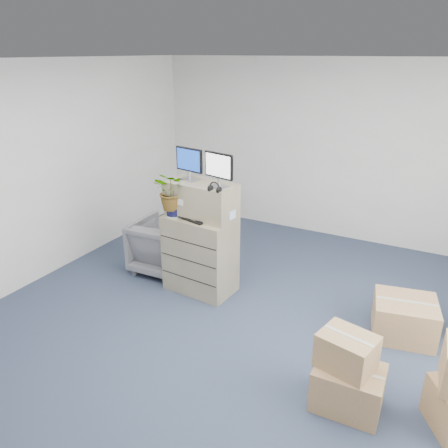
{
  "coord_description": "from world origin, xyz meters",
  "views": [
    {
      "loc": [
        1.67,
        -3.3,
        2.88
      ],
      "look_at": [
        -0.31,
        0.4,
        1.2
      ],
      "focal_mm": 35.0,
      "sensor_mm": 36.0,
      "label": 1
    }
  ],
  "objects": [
    {
      "name": "filing_cabinet_upper",
      "position": [
        -0.92,
        0.97,
        1.2
      ],
      "size": [
        0.88,
        0.49,
        0.42
      ],
      "primitive_type": "cube",
      "rotation": [
        0.0,
        0.0,
        -0.08
      ],
      "color": "gray",
      "rests_on": "filing_cabinet_lower"
    },
    {
      "name": "filing_cabinet_lower",
      "position": [
        -0.93,
        0.93,
        0.5
      ],
      "size": [
        0.89,
        0.58,
        0.99
      ],
      "primitive_type": "cube",
      "rotation": [
        0.0,
        0.0,
        -0.08
      ],
      "color": "gray",
      "rests_on": "ground"
    },
    {
      "name": "monitor_left",
      "position": [
        -1.11,
        1.01,
        1.64
      ],
      "size": [
        0.4,
        0.19,
        0.39
      ],
      "rotation": [
        0.0,
        0.0,
        -0.19
      ],
      "color": "#99999E",
      "rests_on": "filing_cabinet_upper"
    },
    {
      "name": "office_chair",
      "position": [
        -1.63,
        1.15,
        0.4
      ],
      "size": [
        0.81,
        0.77,
        0.81
      ],
      "primitive_type": "imported",
      "rotation": [
        0.0,
        0.0,
        3.18
      ],
      "color": "slate",
      "rests_on": "ground"
    },
    {
      "name": "potted_plant",
      "position": [
        -1.23,
        0.81,
        1.25
      ],
      "size": [
        0.51,
        0.55,
        0.45
      ],
      "rotation": [
        0.0,
        0.0,
        -0.08
      ],
      "color": "#9EBA95",
      "rests_on": "filing_cabinet_lower"
    },
    {
      "name": "water_bottle",
      "position": [
        -0.87,
        0.96,
        1.12
      ],
      "size": [
        0.07,
        0.07,
        0.26
      ],
      "primitive_type": "cylinder",
      "color": "gray",
      "rests_on": "filing_cabinet_lower"
    },
    {
      "name": "external_drive",
      "position": [
        -0.59,
        1.02,
        1.02
      ],
      "size": [
        0.18,
        0.13,
        0.05
      ],
      "primitive_type": "cube",
      "rotation": [
        0.0,
        0.0,
        -0.03
      ],
      "color": "black",
      "rests_on": "filing_cabinet_lower"
    },
    {
      "name": "ground",
      "position": [
        0.0,
        0.0,
        0.0
      ],
      "size": [
        7.0,
        7.0,
        0.0
      ],
      "primitive_type": "plane",
      "color": "#29354A",
      "rests_on": "ground"
    },
    {
      "name": "cardboard_boxes",
      "position": [
        1.79,
        0.54,
        0.29
      ],
      "size": [
        1.82,
        2.17,
        0.77
      ],
      "color": "#9D714C",
      "rests_on": "ground"
    },
    {
      "name": "phone_dock",
      "position": [
        -1.0,
        0.97,
        1.04
      ],
      "size": [
        0.07,
        0.06,
        0.14
      ],
      "rotation": [
        0.0,
        0.0,
        -0.08
      ],
      "color": "silver",
      "rests_on": "filing_cabinet_lower"
    },
    {
      "name": "wall_back",
      "position": [
        0.0,
        3.51,
        1.4
      ],
      "size": [
        6.0,
        0.02,
        2.8
      ],
      "primitive_type": "cube",
      "color": "silver",
      "rests_on": "ground"
    },
    {
      "name": "mouse",
      "position": [
        -0.56,
        0.79,
        1.01
      ],
      "size": [
        0.1,
        0.07,
        0.03
      ],
      "primitive_type": "ellipsoid",
      "rotation": [
        0.0,
        0.0,
        0.2
      ],
      "color": "silver",
      "rests_on": "filing_cabinet_lower"
    },
    {
      "name": "keyboard",
      "position": [
        -0.96,
        0.82,
        1.0
      ],
      "size": [
        0.43,
        0.26,
        0.02
      ],
      "primitive_type": "cube",
      "rotation": [
        0.0,
        0.0,
        -0.25
      ],
      "color": "black",
      "rests_on": "filing_cabinet_lower"
    },
    {
      "name": "headphones",
      "position": [
        -0.62,
        0.76,
        1.45
      ],
      "size": [
        0.14,
        0.03,
        0.14
      ],
      "primitive_type": "torus",
      "rotation": [
        1.57,
        0.0,
        -0.08
      ],
      "color": "black",
      "rests_on": "filing_cabinet_upper"
    },
    {
      "name": "tissue_box",
      "position": [
        -0.61,
        0.96,
        1.09
      ],
      "size": [
        0.26,
        0.15,
        0.09
      ],
      "primitive_type": "cube",
      "rotation": [
        0.0,
        0.0,
        -0.12
      ],
      "color": "#3D84CF",
      "rests_on": "external_drive"
    },
    {
      "name": "monitor_right",
      "position": [
        -0.65,
        0.91,
        1.64
      ],
      "size": [
        0.4,
        0.2,
        0.4
      ],
      "rotation": [
        0.0,
        0.0,
        -0.23
      ],
      "color": "#99999E",
      "rests_on": "filing_cabinet_upper"
    }
  ]
}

